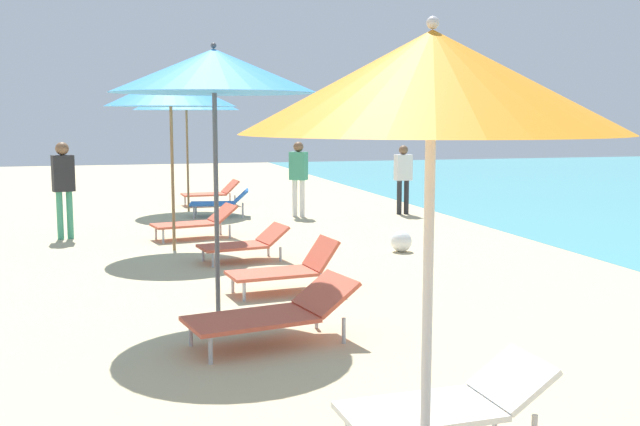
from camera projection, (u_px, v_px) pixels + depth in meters
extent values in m
cylinder|color=silver|center=(427.00, 348.00, 3.63)|extent=(0.05, 0.05, 2.07)
cone|color=orange|center=(432.00, 82.00, 3.47)|extent=(1.81, 1.81, 0.48)
sphere|color=silver|center=(433.00, 23.00, 3.43)|extent=(0.06, 0.06, 0.06)
cube|color=white|center=(419.00, 411.00, 4.72)|extent=(1.01, 0.61, 0.04)
cube|color=white|center=(512.00, 379.00, 4.91)|extent=(0.40, 0.58, 0.27)
cylinder|color=#B2B2B7|center=(495.00, 409.00, 5.17)|extent=(0.04, 0.04, 0.28)
cylinder|color=#4C4C51|center=(216.00, 209.00, 7.81)|extent=(0.05, 0.05, 2.39)
cone|color=#338CD8|center=(214.00, 71.00, 7.63)|extent=(2.13, 2.13, 0.45)
sphere|color=#4C4C51|center=(214.00, 46.00, 7.60)|extent=(0.06, 0.06, 0.06)
cube|color=#D8593F|center=(272.00, 273.00, 9.12)|extent=(1.11, 0.71, 0.04)
cube|color=#D8593F|center=(321.00, 253.00, 9.34)|extent=(0.36, 0.62, 0.39)
cylinder|color=#B2B2B7|center=(244.00, 292.00, 8.75)|extent=(0.04, 0.04, 0.23)
cylinder|color=#B2B2B7|center=(233.00, 283.00, 9.20)|extent=(0.04, 0.04, 0.23)
cylinder|color=#B2B2B7|center=(335.00, 283.00, 9.19)|extent=(0.04, 0.04, 0.23)
cylinder|color=#B2B2B7|center=(320.00, 275.00, 9.64)|extent=(0.04, 0.04, 0.23)
cube|color=#D8593F|center=(250.00, 319.00, 6.98)|extent=(1.28, 0.90, 0.04)
cube|color=#D8593F|center=(326.00, 293.00, 7.31)|extent=(0.56, 0.75, 0.32)
cylinder|color=#B2B2B7|center=(211.00, 350.00, 6.52)|extent=(0.04, 0.04, 0.25)
cylinder|color=#B2B2B7|center=(191.00, 333.00, 7.04)|extent=(0.04, 0.04, 0.25)
cylinder|color=#B2B2B7|center=(344.00, 331.00, 7.11)|extent=(0.04, 0.04, 0.25)
cylinder|color=#B2B2B7|center=(316.00, 316.00, 7.63)|extent=(0.04, 0.04, 0.25)
cylinder|color=olive|center=(173.00, 179.00, 11.96)|extent=(0.05, 0.05, 2.31)
cone|color=#338CD8|center=(170.00, 91.00, 11.78)|extent=(2.07, 2.07, 0.49)
sphere|color=olive|center=(170.00, 73.00, 11.75)|extent=(0.06, 0.06, 0.06)
cube|color=#D8593F|center=(184.00, 225.00, 13.16)|extent=(1.17, 0.79, 0.04)
cube|color=#D8593F|center=(223.00, 213.00, 13.46)|extent=(0.50, 0.65, 0.32)
cylinder|color=#B2B2B7|center=(163.00, 236.00, 12.77)|extent=(0.04, 0.04, 0.24)
cylinder|color=#B2B2B7|center=(156.00, 232.00, 13.20)|extent=(0.04, 0.04, 0.24)
cylinder|color=#B2B2B7|center=(230.00, 231.00, 13.31)|extent=(0.04, 0.04, 0.24)
cylinder|color=#B2B2B7|center=(221.00, 228.00, 13.74)|extent=(0.04, 0.04, 0.24)
cube|color=#D8593F|center=(233.00, 246.00, 11.09)|extent=(1.04, 0.76, 0.04)
cube|color=#D8593F|center=(273.00, 234.00, 11.34)|extent=(0.44, 0.65, 0.29)
cylinder|color=#B2B2B7|center=(213.00, 260.00, 10.72)|extent=(0.04, 0.04, 0.22)
cylinder|color=#B2B2B7|center=(203.00, 254.00, 11.17)|extent=(0.04, 0.04, 0.22)
cylinder|color=#B2B2B7|center=(281.00, 254.00, 11.16)|extent=(0.04, 0.04, 0.22)
cylinder|color=#B2B2B7|center=(268.00, 249.00, 11.61)|extent=(0.04, 0.04, 0.22)
cylinder|color=olive|center=(188.00, 161.00, 16.94)|extent=(0.05, 0.05, 2.30)
cone|color=#338CD8|center=(186.00, 98.00, 16.76)|extent=(2.38, 2.38, 0.53)
sphere|color=olive|center=(186.00, 85.00, 16.72)|extent=(0.06, 0.06, 0.06)
cube|color=#D8593F|center=(204.00, 194.00, 18.20)|extent=(1.06, 0.71, 0.04)
cube|color=#D8593F|center=(230.00, 187.00, 18.40)|extent=(0.39, 0.67, 0.33)
cylinder|color=#B2B2B7|center=(189.00, 202.00, 17.83)|extent=(0.04, 0.04, 0.25)
cylinder|color=#B2B2B7|center=(185.00, 200.00, 18.34)|extent=(0.04, 0.04, 0.25)
cylinder|color=#B2B2B7|center=(235.00, 200.00, 18.20)|extent=(0.04, 0.04, 0.25)
cylinder|color=#B2B2B7|center=(230.00, 198.00, 18.71)|extent=(0.04, 0.04, 0.25)
cube|color=blue|center=(212.00, 204.00, 16.16)|extent=(1.05, 0.83, 0.04)
cube|color=blue|center=(241.00, 196.00, 16.20)|extent=(0.44, 0.72, 0.30)
cylinder|color=#B2B2B7|center=(194.00, 212.00, 15.86)|extent=(0.04, 0.04, 0.26)
cylinder|color=#B2B2B7|center=(196.00, 209.00, 16.43)|extent=(0.04, 0.04, 0.26)
cylinder|color=#B2B2B7|center=(243.00, 212.00, 15.96)|extent=(0.04, 0.04, 0.26)
cylinder|color=#B2B2B7|center=(243.00, 209.00, 16.52)|extent=(0.04, 0.04, 0.26)
cylinder|color=#262628|center=(399.00, 197.00, 16.54)|extent=(0.11, 0.11, 0.75)
cylinder|color=#262628|center=(406.00, 197.00, 16.58)|extent=(0.11, 0.11, 0.75)
cube|color=silver|center=(403.00, 167.00, 16.48)|extent=(0.37, 0.23, 0.57)
sphere|color=brown|center=(403.00, 150.00, 16.43)|extent=(0.20, 0.20, 0.20)
cylinder|color=#3F9972|center=(60.00, 216.00, 13.13)|extent=(0.11, 0.11, 0.85)
cylinder|color=#3F9972|center=(70.00, 215.00, 13.22)|extent=(0.11, 0.11, 0.85)
cube|color=#262628|center=(63.00, 173.00, 13.08)|extent=(0.41, 0.31, 0.63)
sphere|color=brown|center=(62.00, 149.00, 13.02)|extent=(0.23, 0.23, 0.23)
cylinder|color=silver|center=(295.00, 198.00, 16.15)|extent=(0.11, 0.11, 0.80)
cylinder|color=silver|center=(302.00, 198.00, 16.09)|extent=(0.11, 0.11, 0.80)
cube|color=#3F9972|center=(298.00, 166.00, 16.03)|extent=(0.42, 0.39, 0.60)
sphere|color=brown|center=(298.00, 147.00, 15.97)|extent=(0.22, 0.22, 0.22)
sphere|color=white|center=(401.00, 241.00, 11.96)|extent=(0.34, 0.34, 0.34)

